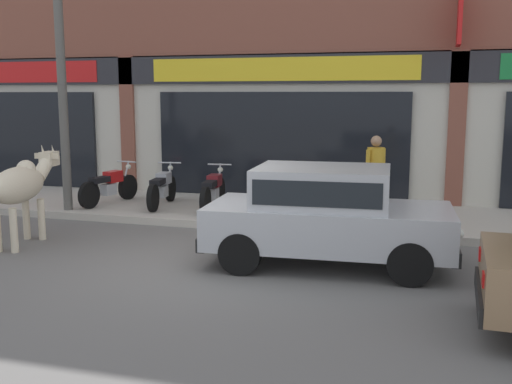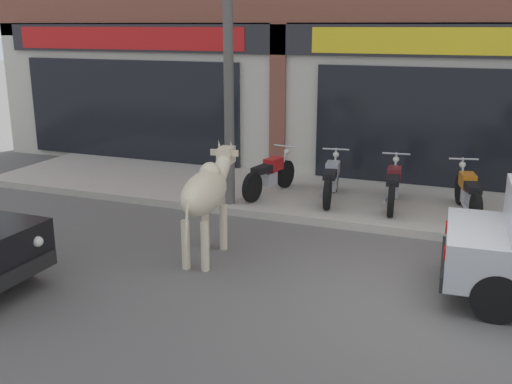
# 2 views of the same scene
# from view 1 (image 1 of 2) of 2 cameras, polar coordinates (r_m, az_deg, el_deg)

# --- Properties ---
(ground_plane) EXTENTS (90.00, 90.00, 0.00)m
(ground_plane) POSITION_cam_1_polar(r_m,az_deg,el_deg) (9.06, -5.95, -6.74)
(ground_plane) COLOR #605E5B
(sidewalk) EXTENTS (19.00, 3.04, 0.14)m
(sidewalk) POSITION_cam_1_polar(r_m,az_deg,el_deg) (12.47, 0.52, -1.92)
(sidewalk) COLOR #B7AFA3
(sidewalk) RESTS_ON ground
(cow) EXTENTS (0.70, 2.15, 1.61)m
(cow) POSITION_cam_1_polar(r_m,az_deg,el_deg) (10.68, -21.47, 0.62)
(cow) COLOR beige
(cow) RESTS_ON ground
(car_0) EXTENTS (3.69, 1.81, 1.46)m
(car_0) POSITION_cam_1_polar(r_m,az_deg,el_deg) (8.77, 6.69, -1.83)
(car_0) COLOR black
(car_0) RESTS_ON ground
(motorcycle_0) EXTENTS (0.63, 1.80, 0.88)m
(motorcycle_0) POSITION_cam_1_polar(r_m,az_deg,el_deg) (13.35, -13.80, 0.55)
(motorcycle_0) COLOR black
(motorcycle_0) RESTS_ON sidewalk
(motorcycle_1) EXTENTS (0.53, 1.81, 0.88)m
(motorcycle_1) POSITION_cam_1_polar(r_m,az_deg,el_deg) (12.85, -8.94, 0.37)
(motorcycle_1) COLOR black
(motorcycle_1) RESTS_ON sidewalk
(motorcycle_2) EXTENTS (0.52, 1.81, 0.88)m
(motorcycle_2) POSITION_cam_1_polar(r_m,az_deg,el_deg) (12.40, -4.12, 0.14)
(motorcycle_2) COLOR black
(motorcycle_2) RESTS_ON sidewalk
(motorcycle_3) EXTENTS (0.68, 1.78, 0.88)m
(motorcycle_3) POSITION_cam_1_polar(r_m,az_deg,el_deg) (12.01, 1.67, -0.13)
(motorcycle_3) COLOR black
(motorcycle_3) RESTS_ON sidewalk
(pedestrian) EXTENTS (0.33, 0.42, 1.60)m
(pedestrian) POSITION_cam_1_polar(r_m,az_deg,el_deg) (11.35, 11.30, 2.18)
(pedestrian) COLOR #2D2D33
(pedestrian) RESTS_ON sidewalk
(utility_pole) EXTENTS (0.18, 0.18, 6.18)m
(utility_pole) POSITION_cam_1_polar(r_m,az_deg,el_deg) (12.76, -18.12, 12.16)
(utility_pole) COLOR #595651
(utility_pole) RESTS_ON sidewalk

